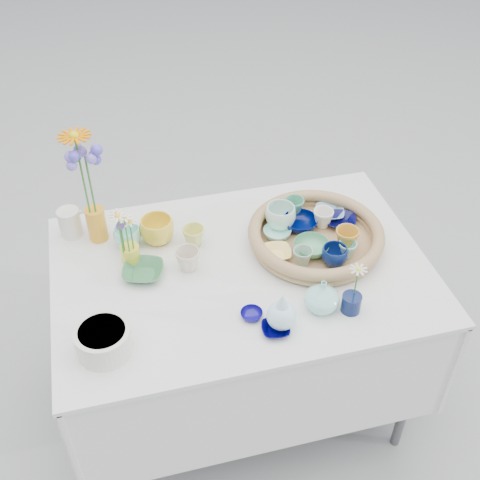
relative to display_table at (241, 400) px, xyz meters
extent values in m
plane|color=#9A9A9A|center=(0.00, 0.00, 0.00)|extent=(80.00, 80.00, 0.00)
imported|color=#000843|center=(0.25, 0.13, 0.80)|extent=(0.16, 0.16, 0.04)
imported|color=#06073A|center=(0.40, 0.11, 0.80)|extent=(0.14, 0.14, 0.03)
imported|color=gold|center=(0.37, -0.01, 0.82)|extent=(0.09, 0.09, 0.08)
imported|color=#539E6A|center=(0.25, 0.00, 0.80)|extent=(0.15, 0.15, 0.04)
imported|color=#8DB19A|center=(0.20, -0.05, 0.81)|extent=(0.07, 0.07, 0.06)
imported|color=#9BE4D0|center=(0.16, 0.11, 0.80)|extent=(0.13, 0.13, 0.03)
imported|color=silver|center=(0.18, 0.16, 0.83)|extent=(0.13, 0.13, 0.09)
imported|color=white|center=(0.33, 0.12, 0.82)|extent=(0.09, 0.09, 0.07)
imported|color=#80AEC8|center=(0.38, 0.17, 0.80)|extent=(0.13, 0.13, 0.03)
imported|color=#0A1B54|center=(0.30, -0.08, 0.82)|extent=(0.10, 0.10, 0.07)
imported|color=#FFD872|center=(0.13, 0.01, 0.80)|extent=(0.11, 0.11, 0.02)
imported|color=#90DECB|center=(0.36, -0.05, 0.81)|extent=(0.08, 0.08, 0.06)
imported|color=#4C9E79|center=(0.25, 0.21, 0.82)|extent=(0.08, 0.08, 0.07)
imported|color=yellow|center=(-0.25, 0.21, 0.81)|extent=(0.13, 0.13, 0.09)
imported|color=#D9D867|center=(-0.13, 0.16, 0.80)|extent=(0.08, 0.08, 0.07)
imported|color=#3A7749|center=(-0.33, 0.04, 0.78)|extent=(0.17, 0.17, 0.03)
imported|color=beige|center=(-0.18, 0.04, 0.80)|extent=(0.10, 0.10, 0.08)
imported|color=#0E076E|center=(-0.03, -0.23, 0.78)|extent=(0.09, 0.09, 0.02)
imported|color=#97E6D1|center=(-0.36, 0.21, 0.80)|extent=(0.10, 0.10, 0.08)
imported|color=#03013E|center=(0.03, -0.30, 0.78)|extent=(0.10, 0.10, 0.02)
imported|color=#94E4D8|center=(0.19, -0.24, 0.82)|extent=(0.14, 0.14, 0.11)
cylinder|color=#0A1640|center=(0.28, -0.27, 0.80)|extent=(0.08, 0.08, 0.06)
cylinder|color=orange|center=(-0.45, 0.27, 0.83)|extent=(0.09, 0.09, 0.13)
cylinder|color=yellow|center=(-0.36, 0.12, 0.80)|extent=(0.08, 0.08, 0.07)
camera|label=1|loc=(-0.37, -1.43, 2.16)|focal=45.00mm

